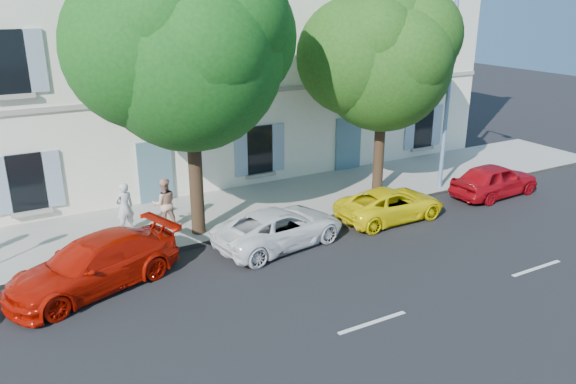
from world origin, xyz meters
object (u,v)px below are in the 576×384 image
car_red_coupe (94,264)px  pedestrian_b (164,204)px  car_red_hatchback (495,180)px  tree_right (384,64)px  tree_left (189,57)px  car_yellow_supercar (391,204)px  car_white_coupe (280,227)px  street_lamp (453,73)px  pedestrian_a (125,207)px

car_red_coupe → pedestrian_b: pedestrian_b is taller
car_red_hatchback → tree_right: tree_right is taller
tree_left → car_yellow_supercar: bearing=-15.7°
tree_right → pedestrian_b: size_ratio=4.49×
car_white_coupe → street_lamp: bearing=-90.0°
pedestrian_b → street_lamp: bearing=179.7°
car_white_coupe → car_yellow_supercar: car_white_coupe is taller
car_yellow_supercar → tree_left: tree_left is taller
car_yellow_supercar → car_red_hatchback: 5.19m
tree_right → pedestrian_a: bearing=175.6°
tree_left → street_lamp: size_ratio=1.08×
car_yellow_supercar → tree_right: size_ratio=0.52×
car_yellow_supercar → pedestrian_b: size_ratio=2.32×
car_red_coupe → car_white_coupe: size_ratio=1.10×
car_white_coupe → car_yellow_supercar: (4.52, 0.05, -0.05)m
pedestrian_a → tree_right: bearing=162.8°
car_yellow_supercar → pedestrian_b: pedestrian_b is taller
car_yellow_supercar → car_white_coupe: bearing=90.1°
car_white_coupe → car_yellow_supercar: bearing=-98.7°
car_yellow_supercar → tree_left: size_ratio=0.46×
tree_right → street_lamp: 2.77m
car_white_coupe → pedestrian_a: 5.19m
tree_left → pedestrian_b: 4.97m
car_yellow_supercar → tree_left: 8.61m
tree_right → car_red_coupe: bearing=-168.1°
car_red_hatchback → tree_right: bearing=55.9°
car_red_hatchback → pedestrian_a: (-13.81, 3.14, 0.33)m
car_yellow_supercar → street_lamp: size_ratio=0.49×
pedestrian_a → tree_left: bearing=135.9°
car_red_hatchback → street_lamp: size_ratio=0.48×
car_red_hatchback → street_lamp: 4.59m
car_red_hatchback → tree_left: size_ratio=0.44×
tree_right → street_lamp: street_lamp is taller
car_red_coupe → tree_right: size_ratio=0.61×
car_red_coupe → pedestrian_b: bearing=115.7°
pedestrian_b → car_red_hatchback: bearing=174.6°
car_red_hatchback → pedestrian_a: size_ratio=2.31×
car_yellow_supercar → street_lamp: 5.81m
car_red_hatchback → pedestrian_b: bearing=74.3°
car_yellow_supercar → tree_right: (1.21, 2.35, 4.61)m
tree_left → street_lamp: tree_left is taller
car_red_coupe → pedestrian_b: size_ratio=2.76×
car_yellow_supercar → pedestrian_b: bearing=69.0°
car_white_coupe → car_red_hatchback: size_ratio=1.12×
car_white_coupe → car_red_hatchback: car_red_hatchback is taller
car_red_hatchback → tree_right: size_ratio=0.50×
street_lamp → tree_right: bearing=157.7°
tree_right → pedestrian_a: (-9.83, 0.75, -4.18)m
tree_left → street_lamp: 10.36m
car_red_coupe → car_yellow_supercar: (10.25, 0.07, -0.14)m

